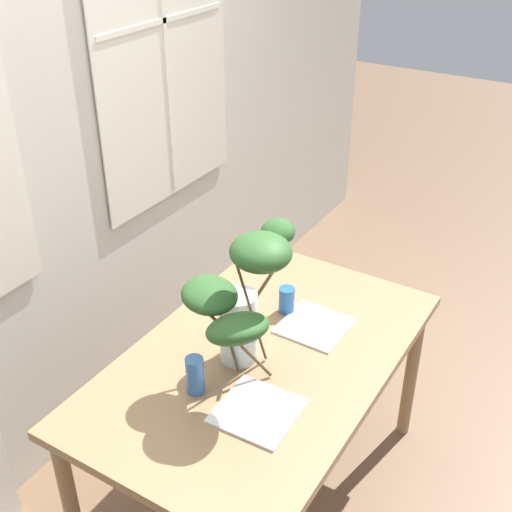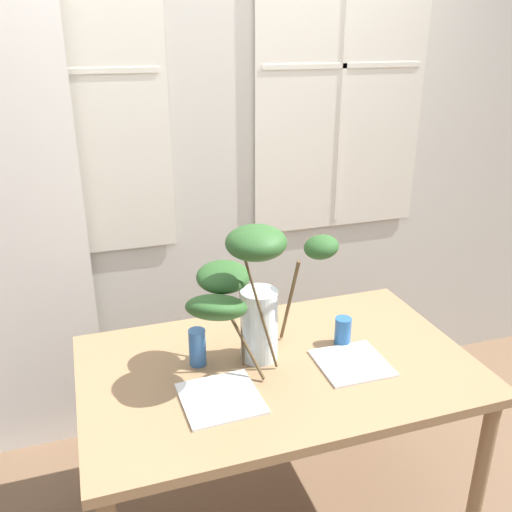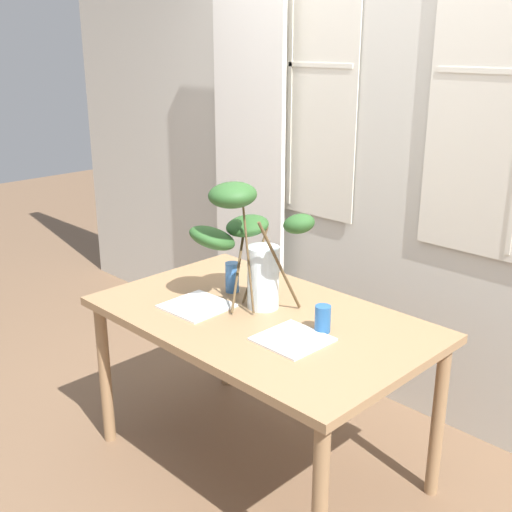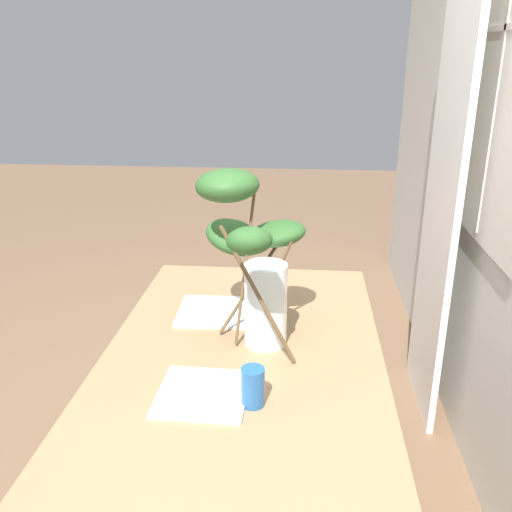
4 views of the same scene
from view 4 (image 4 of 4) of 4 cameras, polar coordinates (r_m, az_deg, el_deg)
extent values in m
cube|color=white|center=(2.38, 24.80, 20.82)|extent=(0.86, 0.01, 1.59)
cube|color=silver|center=(2.38, 24.70, 20.83)|extent=(0.93, 0.01, 1.66)
cube|color=silver|center=(2.38, 24.61, 20.85)|extent=(0.02, 0.01, 1.59)
cube|color=silver|center=(2.38, 24.61, 20.85)|extent=(0.86, 0.01, 0.02)
cube|color=white|center=(2.64, 18.99, 6.98)|extent=(0.56, 0.03, 2.29)
cube|color=#93704C|center=(1.86, -1.31, -10.21)|extent=(1.48, 0.92, 0.04)
cylinder|color=#93704C|center=(2.70, -8.16, -9.53)|extent=(0.06, 0.06, 0.74)
cylinder|color=#93704C|center=(2.64, 9.19, -10.27)|extent=(0.06, 0.06, 0.74)
cylinder|color=silver|center=(1.83, 1.00, -5.08)|extent=(0.14, 0.14, 0.29)
cylinder|color=silver|center=(1.87, 0.99, -7.61)|extent=(0.13, 0.13, 0.09)
cylinder|color=brown|center=(1.91, -0.66, -3.27)|extent=(0.14, 0.21, 0.31)
ellipsoid|color=#285123|center=(1.96, -2.21, 2.00)|extent=(0.31, 0.31, 0.18)
cylinder|color=brown|center=(1.81, -0.94, -0.95)|extent=(0.14, 0.07, 0.52)
ellipsoid|color=#285123|center=(1.76, -3.00, 7.36)|extent=(0.27, 0.28, 0.12)
cylinder|color=brown|center=(1.87, 1.60, -3.21)|extent=(0.04, 0.14, 0.34)
ellipsoid|color=#285123|center=(1.87, 2.22, 2.36)|extent=(0.24, 0.24, 0.11)
cylinder|color=brown|center=(1.69, 0.23, -4.14)|extent=(0.04, 0.24, 0.44)
ellipsoid|color=#285123|center=(1.50, -0.70, 1.61)|extent=(0.16, 0.15, 0.11)
cylinder|color=#386BAD|center=(2.07, 2.28, -4.07)|extent=(0.07, 0.07, 0.15)
cylinder|color=#235693|center=(1.56, -0.33, -13.44)|extent=(0.07, 0.07, 0.11)
cube|color=white|center=(2.10, -4.42, -5.77)|extent=(0.27, 0.27, 0.01)
cube|color=white|center=(1.64, -5.56, -14.03)|extent=(0.26, 0.26, 0.01)
camera|label=1|loc=(3.55, -16.98, 30.69)|focal=46.20mm
camera|label=2|loc=(2.94, -37.70, 21.49)|focal=39.10mm
camera|label=3|loc=(2.03, -92.99, 5.55)|focal=44.72mm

